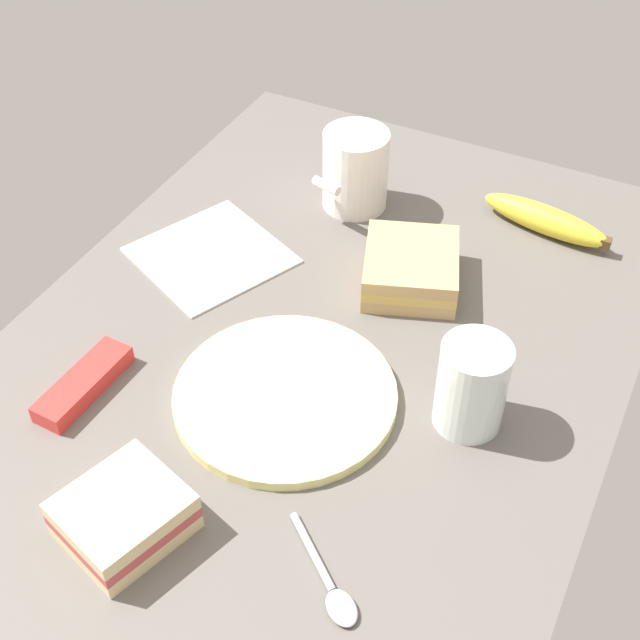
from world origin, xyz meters
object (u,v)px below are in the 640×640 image
banana (546,220)px  paper_napkin (211,255)px  sandwich_main (411,268)px  plate_of_food (285,396)px  glass_of_milk (471,389)px  snack_bar (84,384)px  coffee_mug_black (355,169)px  sandwich_side (124,516)px  spoon (330,586)px

banana → paper_napkin: banana is taller
sandwich_main → plate_of_food: bearing=-10.9°
plate_of_food → glass_of_milk: size_ratio=2.31×
snack_bar → coffee_mug_black: bearing=168.0°
sandwich_side → glass_of_milk: 34.25cm
spoon → paper_napkin: 46.51cm
plate_of_food → banana: 42.11cm
sandwich_side → glass_of_milk: (-25.71, 22.52, 2.19)cm
glass_of_milk → plate_of_food: bearing=-71.4°
plate_of_food → banana: bearing=158.4°
banana → spoon: size_ratio=1.66×
banana → coffee_mug_black: bearing=-77.4°
sandwich_side → snack_bar: sandwich_side is taller
coffee_mug_black → sandwich_side: (53.77, 2.90, -3.10)cm
plate_of_food → snack_bar: snack_bar is taller
coffee_mug_black → sandwich_main: size_ratio=0.72×
glass_of_milk → paper_napkin: size_ratio=0.62×
glass_of_milk → spoon: size_ratio=0.97×
sandwich_side → snack_bar: size_ratio=1.05×
snack_bar → paper_napkin: 24.42cm
sandwich_main → paper_napkin: size_ratio=0.92×
glass_of_milk → banana: bearing=-176.9°
sandwich_side → banana: bearing=160.7°
sandwich_side → snack_bar: 18.17cm
plate_of_food → glass_of_milk: 18.64cm
glass_of_milk → paper_napkin: (-10.52, -36.29, -4.24)cm
spoon → snack_bar: snack_bar is taller
sandwich_side → snack_bar: bearing=-130.7°
sandwich_main → snack_bar: bearing=-37.3°
coffee_mug_black → snack_bar: size_ratio=0.90×
banana → snack_bar: banana is taller
sandwich_side → banana: 62.57cm
coffee_mug_black → spoon: coffee_mug_black is taller
glass_of_milk → banana: 33.49cm
glass_of_milk → snack_bar: (13.88, -36.27, -3.39)cm
plate_of_food → paper_napkin: (-16.33, -18.99, -0.45)cm
glass_of_milk → snack_bar: size_ratio=0.83×
sandwich_main → snack_bar: size_ratio=1.24×
plate_of_food → banana: (-39.14, 15.47, 1.16)cm
sandwich_side → glass_of_milk: size_ratio=1.27×
banana → snack_bar: size_ratio=1.43×
sandwich_main → banana: 20.03cm
paper_napkin → plate_of_food: bearing=49.3°
spoon → sandwich_main: bearing=-167.0°
glass_of_milk → snack_bar: glass_of_milk is taller
sandwich_main → banana: bearing=146.2°
coffee_mug_black → spoon: 55.47cm
spoon → paper_napkin: size_ratio=0.64×
snack_bar → paper_napkin: (-24.40, -0.02, -0.85)cm
coffee_mug_black → sandwich_main: bearing=47.6°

